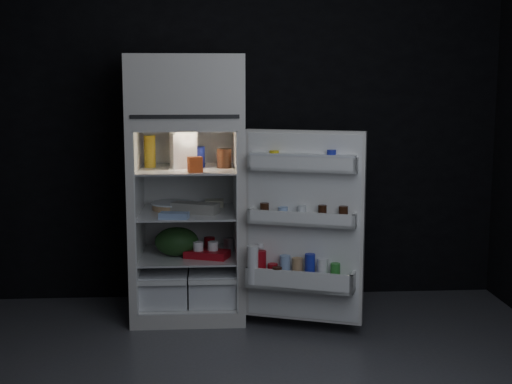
{
  "coord_description": "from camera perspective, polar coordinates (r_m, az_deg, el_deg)",
  "views": [
    {
      "loc": [
        -0.15,
        -3.54,
        1.61
      ],
      "look_at": [
        0.15,
        1.0,
        0.9
      ],
      "focal_mm": 50.0,
      "sensor_mm": 36.0,
      "label": 1
    }
  ],
  "objects": [
    {
      "name": "egg_carton",
      "position": [
        4.83,
        -4.88,
        -1.29
      ],
      "size": [
        0.34,
        0.23,
        0.07
      ],
      "primitive_type": "cube",
      "rotation": [
        0.0,
        0.0,
        -0.39
      ],
      "color": "gray",
      "rests_on": "refrigerator"
    },
    {
      "name": "jam_jar",
      "position": [
        4.85,
        -2.56,
        2.71
      ],
      "size": [
        0.11,
        0.11,
        0.13
      ],
      "primitive_type": "cylinder",
      "rotation": [
        0.0,
        0.0,
        -0.13
      ],
      "color": "black",
      "rests_on": "refrigerator"
    },
    {
      "name": "yogurt_tray",
      "position": [
        4.86,
        -3.93,
        -4.97
      ],
      "size": [
        0.33,
        0.25,
        0.05
      ],
      "primitive_type": "cube",
      "rotation": [
        0.0,
        0.0,
        -0.35
      ],
      "color": "maroon",
      "rests_on": "refrigerator"
    },
    {
      "name": "wall_front",
      "position": [
        1.87,
        0.93,
        0.89
      ],
      "size": [
        4.0,
        0.0,
        2.7
      ],
      "primitive_type": "cube",
      "color": "black",
      "rests_on": "ground"
    },
    {
      "name": "pie",
      "position": [
        4.99,
        -6.65,
        -1.16
      ],
      "size": [
        0.34,
        0.34,
        0.04
      ],
      "primitive_type": "cylinder",
      "rotation": [
        0.0,
        0.0,
        -0.19
      ],
      "color": "tan",
      "rests_on": "refrigerator"
    },
    {
      "name": "fridge_door",
      "position": [
        4.49,
        3.69,
        -3.04
      ],
      "size": [
        0.74,
        0.43,
        1.22
      ],
      "color": "silver",
      "rests_on": "ground"
    },
    {
      "name": "small_can_red",
      "position": [
        5.07,
        -3.74,
        -4.14
      ],
      "size": [
        0.1,
        0.1,
        0.09
      ],
      "primitive_type": "cylinder",
      "rotation": [
        0.0,
        0.0,
        -0.43
      ],
      "color": "maroon",
      "rests_on": "refrigerator"
    },
    {
      "name": "flat_package",
      "position": [
        4.66,
        -6.58,
        -1.88
      ],
      "size": [
        0.2,
        0.13,
        0.04
      ],
      "primitive_type": "cube",
      "rotation": [
        0.0,
        0.0,
        -0.19
      ],
      "color": "#8CA9D8",
      "rests_on": "refrigerator"
    },
    {
      "name": "milk_jug",
      "position": [
        4.85,
        -5.85,
        3.33
      ],
      "size": [
        0.19,
        0.19,
        0.24
      ],
      "primitive_type": "cube",
      "rotation": [
        0.0,
        0.0,
        0.22
      ],
      "color": "white",
      "rests_on": "refrigerator"
    },
    {
      "name": "amber_bottle",
      "position": [
        4.92,
        -8.5,
        3.23
      ],
      "size": [
        0.1,
        0.1,
        0.22
      ],
      "primitive_type": "cylinder",
      "rotation": [
        0.0,
        0.0,
        -0.35
      ],
      "color": "#AB861B",
      "rests_on": "refrigerator"
    },
    {
      "name": "mayo_jar",
      "position": [
        4.9,
        -4.77,
        2.81
      ],
      "size": [
        0.14,
        0.14,
        0.14
      ],
      "primitive_type": "cylinder",
      "rotation": [
        0.0,
        0.0,
        -0.25
      ],
      "color": "#1F2BA9",
      "rests_on": "refrigerator"
    },
    {
      "name": "produce_bag",
      "position": [
        4.92,
        -6.36,
        -3.96
      ],
      "size": [
        0.33,
        0.29,
        0.2
      ],
      "primitive_type": "ellipsoid",
      "rotation": [
        0.0,
        0.0,
        -0.14
      ],
      "color": "#193815",
      "rests_on": "refrigerator"
    },
    {
      "name": "refrigerator",
      "position": [
        4.91,
        -5.5,
        1.16
      ],
      "size": [
        0.76,
        0.71,
        1.78
      ],
      "color": "silver",
      "rests_on": "ground"
    },
    {
      "name": "wrapped_pkg",
      "position": [
        5.08,
        -3.35,
        -0.9
      ],
      "size": [
        0.14,
        0.12,
        0.05
      ],
      "primitive_type": "cube",
      "rotation": [
        0.0,
        0.0,
        -0.04
      ],
      "color": "beige",
      "rests_on": "refrigerator"
    },
    {
      "name": "small_can_silver",
      "position": [
        5.04,
        -2.2,
        -4.2
      ],
      "size": [
        0.09,
        0.09,
        0.09
      ],
      "primitive_type": "cylinder",
      "rotation": [
        0.0,
        0.0,
        0.27
      ],
      "color": "silver",
      "rests_on": "refrigerator"
    },
    {
      "name": "wall_back",
      "position": [
        5.25,
        -2.14,
        6.02
      ],
      "size": [
        4.0,
        0.0,
        2.7
      ],
      "primitive_type": "cube",
      "color": "black",
      "rests_on": "ground"
    },
    {
      "name": "small_carton",
      "position": [
        4.63,
        -4.9,
        2.2
      ],
      "size": [
        0.1,
        0.09,
        0.1
      ],
      "primitive_type": "cube",
      "rotation": [
        0.0,
        0.0,
        0.24
      ],
      "color": "#E1501A",
      "rests_on": "refrigerator"
    }
  ]
}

